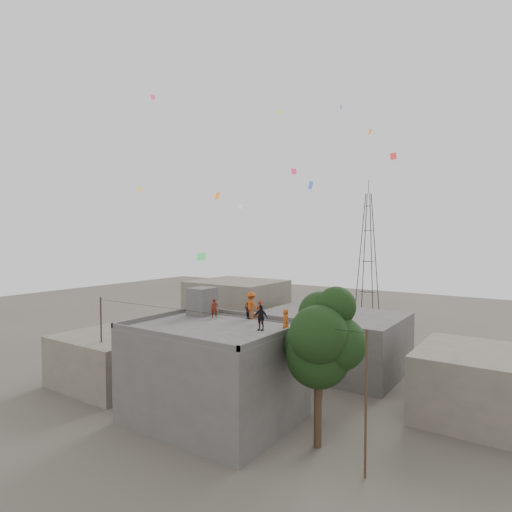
% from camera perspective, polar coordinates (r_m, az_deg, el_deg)
% --- Properties ---
extents(ground, '(140.00, 140.00, 0.00)m').
position_cam_1_polar(ground, '(29.82, -5.69, -20.83)').
color(ground, '#47423A').
rests_on(ground, ground).
extents(main_building, '(10.00, 8.00, 6.10)m').
position_cam_1_polar(main_building, '(28.74, -5.72, -15.25)').
color(main_building, '#4D4A47').
rests_on(main_building, ground).
extents(parapet, '(10.00, 8.00, 0.30)m').
position_cam_1_polar(parapet, '(27.91, -5.75, -8.99)').
color(parapet, '#4D4A47').
rests_on(parapet, main_building).
extents(stair_head_box, '(1.60, 1.80, 2.00)m').
position_cam_1_polar(stair_head_box, '(31.75, -7.19, -6.01)').
color(stair_head_box, '#4D4A47').
rests_on(stair_head_box, main_building).
extents(neighbor_west, '(8.00, 10.00, 4.00)m').
position_cam_1_polar(neighbor_west, '(37.95, -16.85, -12.52)').
color(neighbor_west, '#5F584B').
rests_on(neighbor_west, ground).
extents(neighbor_north, '(12.00, 9.00, 5.00)m').
position_cam_1_polar(neighbor_north, '(39.40, 10.06, -11.12)').
color(neighbor_north, '#4D4A47').
rests_on(neighbor_north, ground).
extents(neighbor_northwest, '(9.00, 8.00, 7.00)m').
position_cam_1_polar(neighbor_northwest, '(46.85, -2.54, -7.59)').
color(neighbor_northwest, '#5F584B').
rests_on(neighbor_northwest, ground).
extents(neighbor_east, '(7.00, 8.00, 4.40)m').
position_cam_1_polar(neighbor_east, '(32.64, 27.24, -14.89)').
color(neighbor_east, '#5F584B').
rests_on(neighbor_east, ground).
extents(tree, '(4.90, 4.60, 9.10)m').
position_cam_1_polar(tree, '(24.53, 8.76, -11.02)').
color(tree, black).
rests_on(tree, ground).
extents(utility_line, '(20.12, 0.62, 7.40)m').
position_cam_1_polar(utility_line, '(27.28, -6.63, -14.54)').
color(utility_line, black).
rests_on(utility_line, ground).
extents(transmission_tower, '(2.97, 2.97, 20.01)m').
position_cam_1_polar(transmission_tower, '(64.71, 14.67, 0.15)').
color(transmission_tower, black).
rests_on(transmission_tower, ground).
extents(person_red_adult, '(0.56, 0.37, 1.53)m').
position_cam_1_polar(person_red_adult, '(28.56, 0.55, -7.46)').
color(person_red_adult, maroon).
rests_on(person_red_adult, main_building).
extents(person_orange_child, '(0.71, 0.71, 1.25)m').
position_cam_1_polar(person_orange_child, '(26.97, 3.98, -8.38)').
color(person_orange_child, '#B74F14').
rests_on(person_orange_child, main_building).
extents(person_dark_child, '(0.69, 0.64, 1.14)m').
position_cam_1_polar(person_dark_child, '(30.14, -0.98, -7.29)').
color(person_dark_child, black).
rests_on(person_dark_child, main_building).
extents(person_dark_adult, '(0.97, 0.52, 1.57)m').
position_cam_1_polar(person_dark_adult, '(26.49, 0.64, -8.22)').
color(person_dark_adult, black).
rests_on(person_dark_adult, main_building).
extents(person_orange_adult, '(1.26, 0.76, 1.90)m').
position_cam_1_polar(person_orange_adult, '(29.97, -0.66, -6.61)').
color(person_orange_adult, '#A74513').
rests_on(person_orange_adult, main_building).
extents(person_red_child, '(0.59, 0.57, 1.36)m').
position_cam_1_polar(person_red_child, '(30.44, -5.56, -6.99)').
color(person_red_child, maroon).
rests_on(person_red_child, main_building).
extents(kites, '(17.08, 14.65, 12.94)m').
position_cam_1_polar(kites, '(32.94, 0.95, 10.71)').
color(kites, orange).
rests_on(kites, ground).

